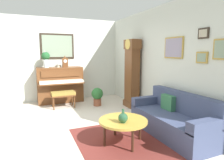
# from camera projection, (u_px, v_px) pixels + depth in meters

# --- Properties ---
(ground_plane) EXTENTS (6.40, 6.00, 0.10)m
(ground_plane) POSITION_uv_depth(u_px,v_px,m) (66.00, 127.00, 4.41)
(ground_plane) COLOR beige
(wall_left) EXTENTS (0.13, 4.90, 2.80)m
(wall_left) POSITION_uv_depth(u_px,v_px,m) (51.00, 59.00, 6.57)
(wall_left) COLOR silver
(wall_left) RESTS_ON ground_plane
(wall_back) EXTENTS (5.30, 0.13, 2.80)m
(wall_back) POSITION_uv_depth(u_px,v_px,m) (156.00, 62.00, 5.13)
(wall_back) COLOR silver
(wall_back) RESTS_ON ground_plane
(area_rug) EXTENTS (2.10, 1.50, 0.01)m
(area_rug) POSITION_uv_depth(u_px,v_px,m) (122.00, 144.00, 3.50)
(area_rug) COLOR maroon
(area_rug) RESTS_ON ground_plane
(piano) EXTENTS (0.87, 1.44, 1.16)m
(piano) POSITION_uv_depth(u_px,v_px,m) (60.00, 84.00, 6.44)
(piano) COLOR brown
(piano) RESTS_ON ground_plane
(piano_bench) EXTENTS (0.42, 0.70, 0.48)m
(piano_bench) POSITION_uv_depth(u_px,v_px,m) (63.00, 94.00, 5.78)
(piano_bench) COLOR brown
(piano_bench) RESTS_ON ground_plane
(grandfather_clock) EXTENTS (0.52, 0.34, 2.03)m
(grandfather_clock) POSITION_uv_depth(u_px,v_px,m) (132.00, 75.00, 5.82)
(grandfather_clock) COLOR brown
(grandfather_clock) RESTS_ON ground_plane
(couch) EXTENTS (1.90, 0.80, 0.84)m
(couch) POSITION_uv_depth(u_px,v_px,m) (174.00, 119.00, 3.90)
(couch) COLOR #424C70
(couch) RESTS_ON ground_plane
(coffee_table) EXTENTS (0.88, 0.88, 0.44)m
(coffee_table) POSITION_uv_depth(u_px,v_px,m) (123.00, 121.00, 3.50)
(coffee_table) COLOR gold
(coffee_table) RESTS_ON ground_plane
(mantel_clock) EXTENTS (0.13, 0.18, 0.38)m
(mantel_clock) POSITION_uv_depth(u_px,v_px,m) (65.00, 62.00, 6.40)
(mantel_clock) COLOR brown
(mantel_clock) RESTS_ON piano
(flower_vase) EXTENTS (0.26, 0.26, 0.58)m
(flower_vase) POSITION_uv_depth(u_px,v_px,m) (46.00, 58.00, 6.15)
(flower_vase) COLOR silver
(flower_vase) RESTS_ON piano
(teacup) EXTENTS (0.12, 0.12, 0.06)m
(teacup) POSITION_uv_depth(u_px,v_px,m) (58.00, 67.00, 6.31)
(teacup) COLOR beige
(teacup) RESTS_ON piano
(green_jug) EXTENTS (0.17, 0.17, 0.24)m
(green_jug) POSITION_uv_depth(u_px,v_px,m) (123.00, 118.00, 3.34)
(green_jug) COLOR #234C33
(green_jug) RESTS_ON coffee_table
(potted_plant) EXTENTS (0.36, 0.36, 0.56)m
(potted_plant) POSITION_uv_depth(u_px,v_px,m) (97.00, 95.00, 6.01)
(potted_plant) COLOR #935138
(potted_plant) RESTS_ON ground_plane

